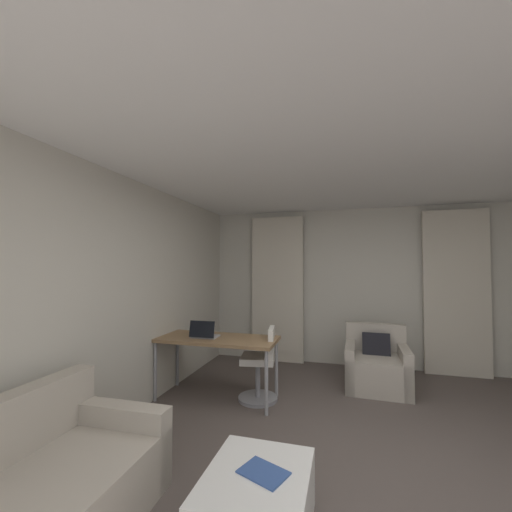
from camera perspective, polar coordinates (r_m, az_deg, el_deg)
The scene contains 12 objects.
ground_plane at distance 3.02m, azimuth 21.56°, elevation -34.43°, with size 12.00×12.00×0.00m, color #564C47.
wall_window at distance 5.58m, azimuth 18.17°, elevation -5.24°, with size 5.12×0.06×2.60m.
wall_left at distance 3.43m, azimuth -26.54°, elevation -7.25°, with size 0.06×6.12×2.60m.
ceiling at distance 2.74m, azimuth 20.82°, elevation 19.65°, with size 5.12×6.12×0.06m, color white.
curtain_left_panel at distance 5.56m, azimuth 3.87°, elevation -5.86°, with size 0.90×0.06×2.50m.
curtain_right_panel at distance 5.68m, azimuth 32.29°, elevation -5.48°, with size 0.90×0.06×2.50m.
armchair at distance 4.81m, azimuth 20.87°, elevation -18.07°, with size 0.83×0.80×0.82m.
desk at distance 4.11m, azimuth -7.02°, elevation -15.13°, with size 1.49×0.63×0.75m.
desk_chair at distance 4.12m, azimuth 0.92°, elevation -19.41°, with size 0.48×0.48×0.88m.
laptop at distance 4.10m, azimuth -9.29°, elevation -13.67°, with size 0.33×0.25×0.22m.
coffee_table at distance 2.44m, azimuth 0.12°, elevation -38.22°, with size 0.63×0.75×0.37m.
magazine_open at distance 2.33m, azimuth 1.34°, elevation -34.35°, with size 0.33×0.29×0.01m.
Camera 1 is at (-0.24, -2.53, 1.63)m, focal length 22.26 mm.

